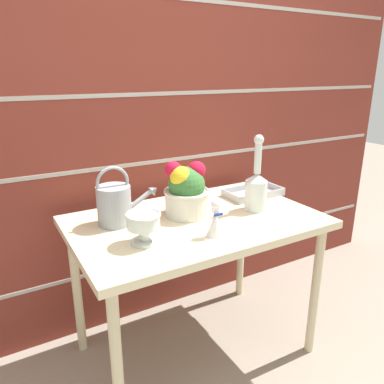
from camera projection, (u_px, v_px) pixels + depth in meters
The scene contains 9 objects.
ground_plane at pixel (195, 349), 1.97m from camera, with size 12.00×12.00×0.00m, color gray.
brick_wall at pixel (151, 128), 2.02m from camera, with size 3.60×0.08×2.20m.
patio_table at pixel (196, 233), 1.76m from camera, with size 1.14×0.73×0.74m.
watering_can at pixel (115, 204), 1.65m from camera, with size 0.30×0.15×0.27m.
crystal_pedestal_bowl at pixel (143, 224), 1.47m from camera, with size 0.14×0.14×0.13m.
flower_planter at pixel (186, 191), 1.74m from camera, with size 0.22×0.22×0.26m.
glass_decanter at pixel (256, 187), 1.82m from camera, with size 0.11×0.11×0.37m.
figurine_vase at pixel (215, 221), 1.54m from camera, with size 0.07×0.07×0.16m.
wire_tray at pixel (253, 194), 2.06m from camera, with size 0.32×0.17×0.04m.
Camera 1 is at (-0.82, -1.39, 1.40)m, focal length 35.00 mm.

